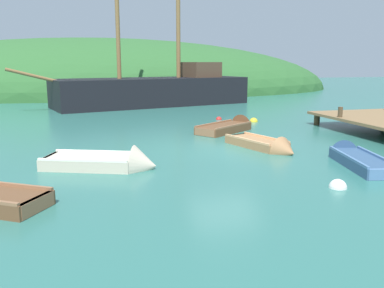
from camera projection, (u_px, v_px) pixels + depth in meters
ground_plane at (225, 149)px, 14.36m from camera, size 120.00×120.00×0.00m
shore_hill at (98, 90)px, 44.33m from camera, size 52.86×26.81×11.10m
sailing_ship at (155, 95)px, 29.04m from camera, size 16.37×7.48×12.93m
rowboat_far at (266, 147)px, 14.41m from camera, size 1.89×3.20×0.95m
rowboat_portside at (110, 165)px, 11.81m from camera, size 3.49×2.30×1.19m
rowboat_near_dock at (231, 128)px, 18.35m from camera, size 3.45×2.93×1.08m
rowboat_outer_left at (354, 160)px, 12.44m from camera, size 1.67×3.54×0.93m
buoy_yellow at (254, 122)px, 21.04m from camera, size 0.42×0.42×0.42m
buoy_red at (219, 120)px, 21.85m from camera, size 0.32×0.32×0.32m
buoy_white at (338, 188)px, 9.97m from camera, size 0.44×0.44×0.44m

